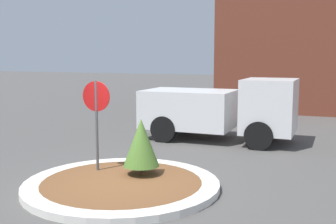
% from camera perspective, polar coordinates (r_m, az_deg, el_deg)
% --- Properties ---
extents(ground_plane, '(120.00, 120.00, 0.00)m').
position_cam_1_polar(ground_plane, '(10.02, -6.26, -10.18)').
color(ground_plane, '#514F4C').
extents(traffic_island, '(4.55, 4.55, 0.16)m').
position_cam_1_polar(traffic_island, '(9.99, -6.27, -9.75)').
color(traffic_island, silver).
rests_on(traffic_island, ground_plane).
extents(stop_sign, '(0.76, 0.07, 2.45)m').
position_cam_1_polar(stop_sign, '(10.70, -9.67, 0.31)').
color(stop_sign, '#4C4C51').
rests_on(stop_sign, ground_plane).
extents(island_shrub, '(0.88, 0.88, 1.38)m').
position_cam_1_polar(island_shrub, '(10.28, -3.65, -4.14)').
color(island_shrub, brown).
rests_on(island_shrub, traffic_island).
extents(utility_truck, '(5.46, 2.40, 2.27)m').
position_cam_1_polar(utility_truck, '(15.30, 7.09, 0.47)').
color(utility_truck, silver).
rests_on(utility_truck, ground_plane).
extents(storefront_building, '(10.61, 6.07, 7.74)m').
position_cam_1_polar(storefront_building, '(25.59, 19.79, 8.96)').
color(storefront_building, brown).
rests_on(storefront_building, ground_plane).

